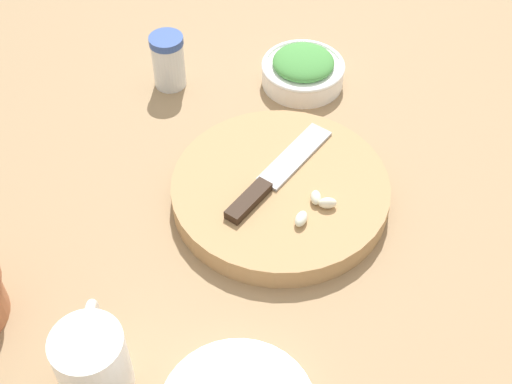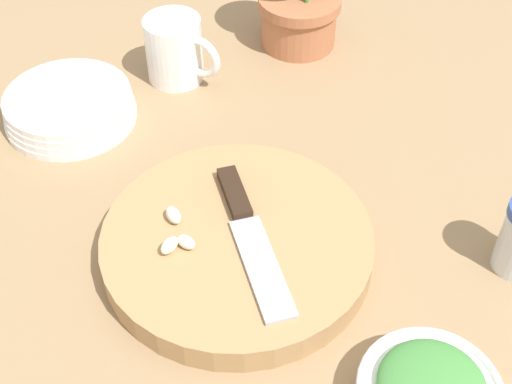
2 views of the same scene
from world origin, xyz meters
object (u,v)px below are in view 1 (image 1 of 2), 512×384
Objects in this scene: cutting_board at (280,190)px; coffee_mug at (93,361)px; chef_knife at (273,177)px; garlic_cloves at (315,207)px; spice_jar at (168,61)px; herb_bowl at (303,70)px.

cutting_board is 2.59× the size of coffee_mug.
chef_knife is at bearing -31.27° from coffee_mug.
spice_jar is (0.28, 0.24, 0.00)m from garlic_cloves.
coffee_mug reaches higher than cutting_board.
coffee_mug reaches higher than garlic_cloves.
spice_jar is 0.79× the size of coffee_mug.
spice_jar reaches higher than herb_bowl.
garlic_cloves reaches higher than chef_knife.
cutting_board is 0.35m from coffee_mug.
spice_jar is at bearing -0.00° from coffee_mug.
cutting_board is 2.23× the size of herb_bowl.
spice_jar is at bearing 38.81° from cutting_board.
coffee_mug is (-0.54, 0.21, 0.02)m from herb_bowl.
cutting_board is at bearing -33.10° from coffee_mug.
coffee_mug is at bearing 180.00° from spice_jar.
cutting_board is 0.25m from herb_bowl.
chef_knife is 0.25m from herb_bowl.
chef_knife is 3.08× the size of garlic_cloves.
cutting_board is at bearing 10.10° from chef_knife.
spice_jar is 0.53m from coffee_mug.
herb_bowl is 1.48× the size of spice_jar.
garlic_cloves is at bearing -140.27° from spice_jar.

